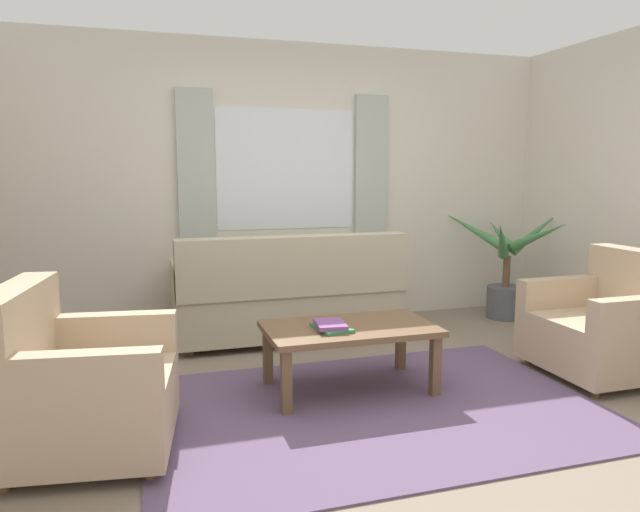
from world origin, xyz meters
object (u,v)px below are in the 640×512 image
(couch, at_px, (288,297))
(book_stack_on_table, at_px, (331,326))
(armchair_right, at_px, (607,326))
(coffee_table, at_px, (349,334))
(armchair_left, at_px, (78,386))
(potted_plant, at_px, (507,273))

(couch, xyz_separation_m, book_stack_on_table, (-0.05, -1.33, 0.09))
(armchair_right, xyz_separation_m, book_stack_on_table, (-2.00, 0.19, 0.11))
(coffee_table, relative_size, book_stack_on_table, 3.63)
(armchair_left, height_order, book_stack_on_table, armchair_left)
(coffee_table, xyz_separation_m, potted_plant, (2.14, 1.37, 0.07))
(book_stack_on_table, bearing_deg, couch, 87.86)
(book_stack_on_table, bearing_deg, armchair_left, -166.57)
(couch, relative_size, potted_plant, 1.62)
(couch, xyz_separation_m, potted_plant, (2.23, 0.09, 0.08))
(couch, bearing_deg, potted_plant, -177.61)
(armchair_right, height_order, coffee_table, armchair_right)
(armchair_left, xyz_separation_m, armchair_right, (3.47, 0.17, 0.00))
(couch, height_order, coffee_table, couch)
(coffee_table, bearing_deg, potted_plant, 32.67)
(armchair_left, height_order, potted_plant, potted_plant)
(armchair_right, xyz_separation_m, potted_plant, (0.28, 1.61, 0.09))
(couch, height_order, potted_plant, potted_plant)
(armchair_left, bearing_deg, couch, -34.02)
(couch, distance_m, book_stack_on_table, 1.33)
(armchair_right, relative_size, coffee_table, 0.80)
(coffee_table, height_order, book_stack_on_table, book_stack_on_table)
(armchair_right, height_order, potted_plant, potted_plant)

